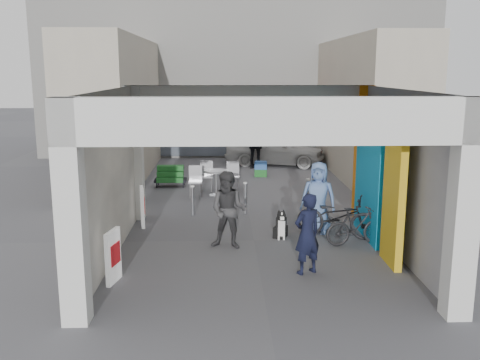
{
  "coord_description": "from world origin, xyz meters",
  "views": [
    {
      "loc": [
        -0.7,
        -11.85,
        3.88
      ],
      "look_at": [
        -0.29,
        1.0,
        1.23
      ],
      "focal_mm": 40.0,
      "sensor_mm": 36.0,
      "label": 1
    }
  ],
  "objects_px": {
    "man_back_turned": "(229,210)",
    "bicycle_rear": "(357,226)",
    "white_van": "(275,149)",
    "man_with_dog": "(307,234)",
    "bicycle_front": "(337,216)",
    "cafe_set": "(212,183)",
    "border_collie": "(281,227)",
    "man_crates": "(256,144)",
    "man_elderly": "(318,197)",
    "produce_stand": "(170,179)"
  },
  "relations": [
    {
      "from": "bicycle_front",
      "to": "man_with_dog",
      "type": "bearing_deg",
      "value": 176.59
    },
    {
      "from": "man_with_dog",
      "to": "bicycle_front",
      "type": "relative_size",
      "value": 0.83
    },
    {
      "from": "cafe_set",
      "to": "bicycle_front",
      "type": "distance_m",
      "value": 5.59
    },
    {
      "from": "man_back_turned",
      "to": "bicycle_rear",
      "type": "relative_size",
      "value": 1.18
    },
    {
      "from": "man_crates",
      "to": "man_back_turned",
      "type": "bearing_deg",
      "value": 103.27
    },
    {
      "from": "man_crates",
      "to": "bicycle_rear",
      "type": "distance_m",
      "value": 9.82
    },
    {
      "from": "produce_stand",
      "to": "border_collie",
      "type": "relative_size",
      "value": 1.5
    },
    {
      "from": "produce_stand",
      "to": "bicycle_rear",
      "type": "height_order",
      "value": "bicycle_rear"
    },
    {
      "from": "white_van",
      "to": "cafe_set",
      "type": "bearing_deg",
      "value": 170.01
    },
    {
      "from": "cafe_set",
      "to": "man_with_dog",
      "type": "relative_size",
      "value": 1.0
    },
    {
      "from": "cafe_set",
      "to": "bicycle_rear",
      "type": "xyz_separation_m",
      "value": [
        3.35,
        -5.3,
        0.1
      ]
    },
    {
      "from": "border_collie",
      "to": "bicycle_front",
      "type": "bearing_deg",
      "value": 27.42
    },
    {
      "from": "border_collie",
      "to": "man_elderly",
      "type": "relative_size",
      "value": 0.41
    },
    {
      "from": "cafe_set",
      "to": "bicycle_rear",
      "type": "bearing_deg",
      "value": -57.72
    },
    {
      "from": "man_back_turned",
      "to": "man_crates",
      "type": "distance_m",
      "value": 9.83
    },
    {
      "from": "cafe_set",
      "to": "bicycle_rear",
      "type": "distance_m",
      "value": 6.27
    },
    {
      "from": "cafe_set",
      "to": "man_crates",
      "type": "xyz_separation_m",
      "value": [
        1.67,
        4.36,
        0.66
      ]
    },
    {
      "from": "border_collie",
      "to": "man_crates",
      "type": "relative_size",
      "value": 0.35
    },
    {
      "from": "white_van",
      "to": "bicycle_front",
      "type": "bearing_deg",
      "value": -160.88
    },
    {
      "from": "bicycle_front",
      "to": "bicycle_rear",
      "type": "relative_size",
      "value": 1.31
    },
    {
      "from": "white_van",
      "to": "bicycle_rear",
      "type": "bearing_deg",
      "value": -159.28
    },
    {
      "from": "man_with_dog",
      "to": "man_elderly",
      "type": "relative_size",
      "value": 0.92
    },
    {
      "from": "cafe_set",
      "to": "man_elderly",
      "type": "distance_m",
      "value": 5.06
    },
    {
      "from": "man_elderly",
      "to": "white_van",
      "type": "bearing_deg",
      "value": 108.33
    },
    {
      "from": "border_collie",
      "to": "man_elderly",
      "type": "distance_m",
      "value": 1.21
    },
    {
      "from": "man_with_dog",
      "to": "bicycle_rear",
      "type": "distance_m",
      "value": 2.21
    },
    {
      "from": "produce_stand",
      "to": "man_elderly",
      "type": "distance_m",
      "value": 6.73
    },
    {
      "from": "bicycle_front",
      "to": "bicycle_rear",
      "type": "xyz_separation_m",
      "value": [
        0.32,
        -0.61,
        -0.06
      ]
    },
    {
      "from": "bicycle_front",
      "to": "bicycle_rear",
      "type": "bearing_deg",
      "value": -130.14
    },
    {
      "from": "white_van",
      "to": "man_elderly",
      "type": "bearing_deg",
      "value": -163.11
    },
    {
      "from": "man_with_dog",
      "to": "produce_stand",
      "type": "bearing_deg",
      "value": -95.46
    },
    {
      "from": "man_crates",
      "to": "white_van",
      "type": "distance_m",
      "value": 1.17
    },
    {
      "from": "cafe_set",
      "to": "white_van",
      "type": "distance_m",
      "value": 5.71
    },
    {
      "from": "white_van",
      "to": "man_back_turned",
      "type": "bearing_deg",
      "value": -174.88
    },
    {
      "from": "produce_stand",
      "to": "border_collie",
      "type": "xyz_separation_m",
      "value": [
        3.14,
        -5.8,
        0.0
      ]
    },
    {
      "from": "produce_stand",
      "to": "border_collie",
      "type": "distance_m",
      "value": 6.59
    },
    {
      "from": "border_collie",
      "to": "man_elderly",
      "type": "xyz_separation_m",
      "value": [
        0.94,
        0.48,
        0.59
      ]
    },
    {
      "from": "man_elderly",
      "to": "man_crates",
      "type": "height_order",
      "value": "man_crates"
    },
    {
      "from": "cafe_set",
      "to": "border_collie",
      "type": "distance_m",
      "value": 5.06
    },
    {
      "from": "border_collie",
      "to": "white_van",
      "type": "distance_m",
      "value": 9.92
    },
    {
      "from": "man_back_turned",
      "to": "white_van",
      "type": "distance_m",
      "value": 10.72
    },
    {
      "from": "cafe_set",
      "to": "bicycle_front",
      "type": "bearing_deg",
      "value": -57.21
    },
    {
      "from": "border_collie",
      "to": "bicycle_rear",
      "type": "distance_m",
      "value": 1.75
    },
    {
      "from": "man_elderly",
      "to": "bicycle_front",
      "type": "height_order",
      "value": "man_elderly"
    },
    {
      "from": "man_with_dog",
      "to": "man_elderly",
      "type": "distance_m",
      "value": 2.78
    },
    {
      "from": "man_elderly",
      "to": "bicycle_front",
      "type": "distance_m",
      "value": 0.67
    },
    {
      "from": "produce_stand",
      "to": "man_elderly",
      "type": "relative_size",
      "value": 0.61
    },
    {
      "from": "man_elderly",
      "to": "man_crates",
      "type": "relative_size",
      "value": 0.87
    },
    {
      "from": "man_back_turned",
      "to": "cafe_set",
      "type": "bearing_deg",
      "value": 108.3
    },
    {
      "from": "cafe_set",
      "to": "man_back_turned",
      "type": "bearing_deg",
      "value": -85.08
    }
  ]
}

